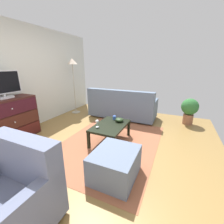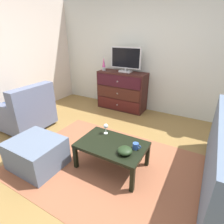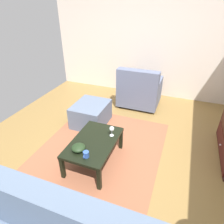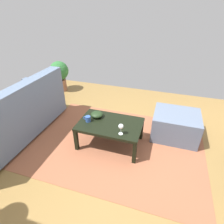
{
  "view_description": "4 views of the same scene",
  "coord_description": "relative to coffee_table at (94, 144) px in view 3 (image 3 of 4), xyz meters",
  "views": [
    {
      "loc": [
        -2.3,
        -1.38,
        1.58
      ],
      "look_at": [
        0.26,
        -0.22,
        0.68
      ],
      "focal_mm": 23.63,
      "sensor_mm": 36.0,
      "label": 1
    },
    {
      "loc": [
        1.29,
        -1.93,
        1.76
      ],
      "look_at": [
        0.24,
        -0.09,
        0.81
      ],
      "focal_mm": 28.41,
      "sensor_mm": 36.0,
      "label": 2
    },
    {
      "loc": [
        2.26,
        0.86,
        2.15
      ],
      "look_at": [
        -0.02,
        -0.01,
        0.73
      ],
      "focal_mm": 31.69,
      "sensor_mm": 36.0,
      "label": 3
    },
    {
      "loc": [
        -0.41,
        1.9,
        1.89
      ],
      "look_at": [
        0.22,
        -0.06,
        0.65
      ],
      "focal_mm": 29.33,
      "sensor_mm": 36.0,
      "label": 4
    }
  ],
  "objects": [
    {
      "name": "wall_plain_left",
      "position": [
        -2.77,
        0.17,
        0.93
      ],
      "size": [
        0.12,
        4.75,
        2.53
      ],
      "primitive_type": "cube",
      "color": "beige",
      "rests_on": "ground_plane"
    },
    {
      "name": "ottoman",
      "position": [
        -0.93,
        -0.51,
        -0.13
      ],
      "size": [
        0.7,
        0.6,
        0.42
      ],
      "primitive_type": "cube",
      "rotation": [
        0.0,
        0.0,
        -0.0
      ],
      "color": "slate",
      "rests_on": "ground_plane"
    },
    {
      "name": "wine_glass",
      "position": [
        -0.21,
        0.19,
        0.16
      ],
      "size": [
        0.07,
        0.07,
        0.16
      ],
      "color": "silver",
      "rests_on": "coffee_table"
    },
    {
      "name": "bowl_decorative",
      "position": [
        0.25,
        -0.1,
        0.09
      ],
      "size": [
        0.19,
        0.19,
        0.08
      ],
      "primitive_type": "ellipsoid",
      "color": "black",
      "rests_on": "coffee_table"
    },
    {
      "name": "mug",
      "position": [
        0.33,
        0.05,
        0.09
      ],
      "size": [
        0.11,
        0.08,
        0.08
      ],
      "color": "#3052A1",
      "rests_on": "coffee_table"
    },
    {
      "name": "area_rug",
      "position": [
        -0.09,
        -0.03,
        -0.33
      ],
      "size": [
        2.6,
        1.9,
        0.01
      ],
      "primitive_type": "cube",
      "color": "#935439",
      "rests_on": "ground_plane"
    },
    {
      "name": "armchair",
      "position": [
        -2.0,
        0.16,
        0.02
      ],
      "size": [
        0.8,
        0.87,
        0.9
      ],
      "color": "#332319",
      "rests_on": "ground_plane"
    },
    {
      "name": "ground_plane",
      "position": [
        -0.29,
        0.17,
        -0.36
      ],
      "size": [
        5.44,
        4.75,
        0.05
      ],
      "primitive_type": "cube",
      "color": "olive"
    },
    {
      "name": "coffee_table",
      "position": [
        0.0,
        0.0,
        0.0
      ],
      "size": [
        0.92,
        0.6,
        0.38
      ],
      "color": "black",
      "rests_on": "ground_plane"
    }
  ]
}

